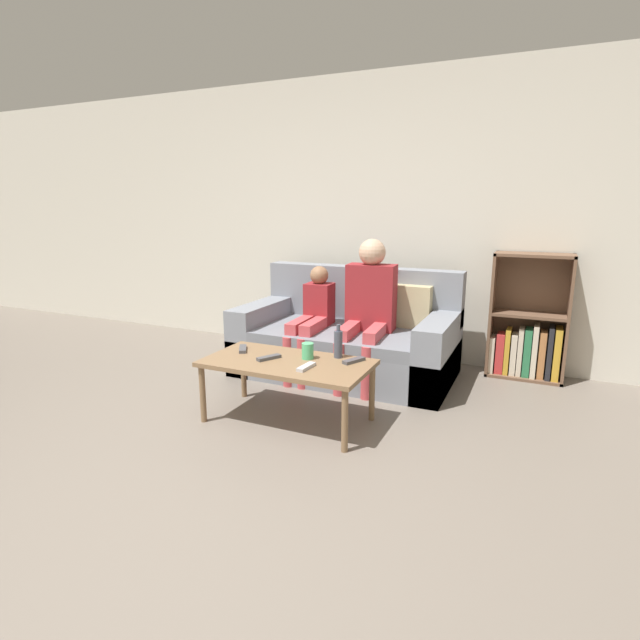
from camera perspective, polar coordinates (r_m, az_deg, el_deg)
The scene contains 13 objects.
ground_plane at distance 2.73m, azimuth -16.22°, elevation -19.23°, with size 22.00×22.00×0.00m, color #70665B.
wall_back at distance 4.84m, azimuth 5.62°, elevation 11.39°, with size 12.00×0.06×2.60m.
couch at distance 4.33m, azimuth 3.26°, elevation -2.39°, with size 1.81×0.97×0.89m.
bookshelf at distance 4.54m, azimuth 22.70°, elevation -1.26°, with size 0.61×0.28×1.05m.
coffee_table at distance 3.33m, azimuth -3.76°, elevation -5.34°, with size 1.10×0.58×0.42m.
person_adult at distance 4.09m, azimuth 5.59°, elevation 2.19°, with size 0.41×0.68×1.17m.
person_child at distance 4.23m, azimuth -0.87°, elevation 0.50°, with size 0.25×0.67×0.92m.
cup_near at distance 3.35m, azimuth -1.42°, elevation -3.56°, with size 0.08×0.08×0.11m.
tv_remote_0 at distance 3.59m, azimuth -8.81°, elevation -3.28°, with size 0.13×0.17×0.02m.
tv_remote_1 at distance 3.36m, azimuth -5.86°, elevation -4.30°, with size 0.12×0.17×0.02m.
tv_remote_2 at distance 3.16m, azimuth -1.58°, elevation -5.37°, with size 0.06×0.17×0.02m.
tv_remote_3 at distance 3.29m, azimuth 3.90°, elevation -4.64°, with size 0.12×0.17×0.02m.
bottle at distance 3.36m, azimuth 2.10°, elevation -2.70°, with size 0.06×0.06×0.23m.
Camera 1 is at (1.57, -1.71, 1.44)m, focal length 28.00 mm.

